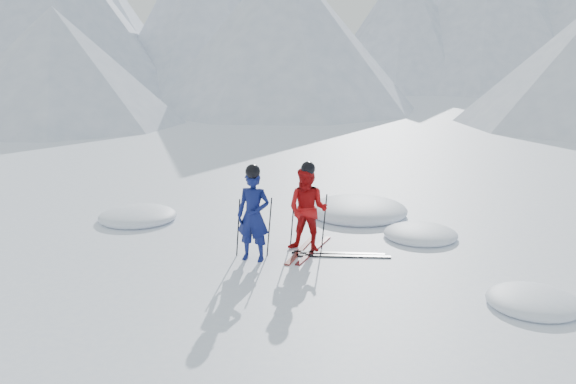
{
  "coord_description": "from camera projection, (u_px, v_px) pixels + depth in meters",
  "views": [
    {
      "loc": [
        -0.35,
        -10.3,
        3.72
      ],
      "look_at": [
        -1.35,
        0.5,
        1.1
      ],
      "focal_mm": 38.0,
      "sensor_mm": 36.0,
      "label": 1
    }
  ],
  "objects": [
    {
      "name": "ski_worn_right",
      "position": [
        314.0,
        250.0,
        11.31
      ],
      "size": [
        0.58,
        1.65,
        0.03
      ],
      "primitive_type": "cube",
      "rotation": [
        0.0,
        0.0,
        -0.29
      ],
      "color": "black",
      "rests_on": "ground"
    },
    {
      "name": "snow_lumps",
      "position": [
        329.0,
        226.0,
        12.84
      ],
      "size": [
        8.81,
        6.53,
        0.49
      ],
      "color": "white",
      "rests_on": "ground"
    },
    {
      "name": "ground",
      "position": [
        361.0,
        260.0,
        10.81
      ],
      "size": [
        160.0,
        160.0,
        0.0
      ],
      "primitive_type": "plane",
      "color": "white",
      "rests_on": "ground"
    },
    {
      "name": "ski_loose_a",
      "position": [
        338.0,
        253.0,
        11.13
      ],
      "size": [
        1.7,
        0.09,
        0.03
      ],
      "primitive_type": "cube",
      "rotation": [
        0.0,
        0.0,
        1.57
      ],
      "color": "black",
      "rests_on": "ground"
    },
    {
      "name": "ski_worn_left",
      "position": [
        301.0,
        250.0,
        11.33
      ],
      "size": [
        0.47,
        1.68,
        0.03
      ],
      "primitive_type": "cube",
      "rotation": [
        0.0,
        0.0,
        -0.22
      ],
      "color": "black",
      "rests_on": "ground"
    },
    {
      "name": "pole_red_left",
      "position": [
        293.0,
        219.0,
        11.47
      ],
      "size": [
        0.11,
        0.09,
        1.05
      ],
      "primitive_type": "cylinder",
      "rotation": [
        0.06,
        0.08,
        0.0
      ],
      "color": "black",
      "rests_on": "ground"
    },
    {
      "name": "skier_red",
      "position": [
        308.0,
        210.0,
        11.14
      ],
      "size": [
        0.9,
        0.77,
        1.58
      ],
      "primitive_type": "imported",
      "rotation": [
        0.0,
        0.0,
        -0.26
      ],
      "color": "#B20E0F",
      "rests_on": "ground"
    },
    {
      "name": "pole_blue_right",
      "position": [
        269.0,
        227.0,
        10.94
      ],
      "size": [
        0.11,
        0.07,
        1.08
      ],
      "primitive_type": "cylinder",
      "rotation": [
        -0.04,
        0.08,
        0.0
      ],
      "color": "black",
      "rests_on": "ground"
    },
    {
      "name": "pole_blue_left",
      "position": [
        238.0,
        228.0,
        10.9
      ],
      "size": [
        0.11,
        0.08,
        1.08
      ],
      "primitive_type": "cylinder",
      "rotation": [
        0.05,
        0.08,
        0.0
      ],
      "color": "black",
      "rests_on": "ground"
    },
    {
      "name": "mountain_range",
      "position": [
        433.0,
        1.0,
        42.89
      ],
      "size": [
        106.15,
        62.94,
        15.53
      ],
      "color": "#B2BCD1",
      "rests_on": "ground"
    },
    {
      "name": "ski_loose_b",
      "position": [
        344.0,
        256.0,
        10.98
      ],
      "size": [
        1.7,
        0.15,
        0.03
      ],
      "primitive_type": "cube",
      "rotation": [
        0.0,
        0.0,
        1.61
      ],
      "color": "black",
      "rests_on": "ground"
    },
    {
      "name": "skier_blue",
      "position": [
        253.0,
        216.0,
        10.66
      ],
      "size": [
        0.66,
        0.5,
        1.62
      ],
      "primitive_type": "imported",
      "rotation": [
        0.0,
        0.0,
        -0.21
      ],
      "color": "#0D1653",
      "rests_on": "ground"
    },
    {
      "name": "pole_red_right",
      "position": [
        324.0,
        222.0,
        11.32
      ],
      "size": [
        0.11,
        0.08,
        1.05
      ],
      "primitive_type": "cylinder",
      "rotation": [
        -0.05,
        0.08,
        0.0
      ],
      "color": "black",
      "rests_on": "ground"
    }
  ]
}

